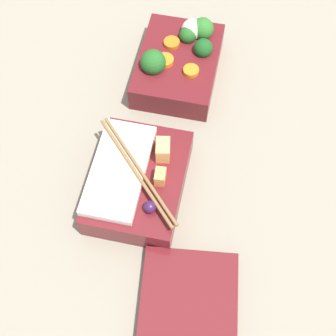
{
  "coord_description": "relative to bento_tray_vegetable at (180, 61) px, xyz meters",
  "views": [
    {
      "loc": [
        0.42,
        0.1,
        0.64
      ],
      "look_at": [
        0.1,
        0.03,
        0.05
      ],
      "focal_mm": 50.0,
      "sensor_mm": 36.0,
      "label": 1
    }
  ],
  "objects": [
    {
      "name": "bento_tray_vegetable",
      "position": [
        0.0,
        0.0,
        0.0
      ],
      "size": [
        0.18,
        0.13,
        0.08
      ],
      "color": "maroon",
      "rests_on": "ground_plane"
    },
    {
      "name": "ground_plane",
      "position": [
        0.11,
        -0.01,
        -0.03
      ],
      "size": [
        3.0,
        3.0,
        0.0
      ],
      "primitive_type": "plane",
      "color": "gray"
    },
    {
      "name": "bento_lid",
      "position": [
        0.4,
        0.09,
        -0.02
      ],
      "size": [
        0.19,
        0.15,
        0.02
      ],
      "primitive_type": "cube",
      "rotation": [
        0.0,
        0.0,
        0.12
      ],
      "color": "maroon",
      "rests_on": "ground_plane"
    },
    {
      "name": "bento_tray_rice",
      "position": [
        0.23,
        -0.02,
        -0.0
      ],
      "size": [
        0.18,
        0.15,
        0.07
      ],
      "color": "maroon",
      "rests_on": "ground_plane"
    }
  ]
}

